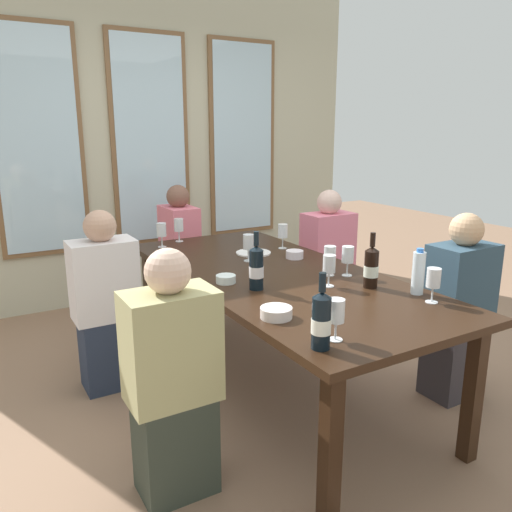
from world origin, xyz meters
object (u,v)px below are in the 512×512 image
object	(u,v)px
wine_bottle_1	(321,320)
wine_glass_8	(348,256)
seated_person_0	(173,382)
wine_glass_0	(179,226)
wine_glass_5	(161,231)
tasting_bowl_1	(295,254)
wine_glass_4	(248,243)
white_plate_0	(253,253)
tasting_bowl_2	(276,313)
dining_table	(276,284)
tasting_bowl_0	(226,279)
wine_bottle_2	(256,268)
wine_glass_1	(433,280)
seated_person_3	(327,264)
wine_bottle_0	(371,267)
seated_person_1	(458,312)
seated_person_4	(180,254)
wine_glass_3	(336,313)
wine_glass_2	(330,255)
wine_glass_7	(283,231)
water_bottle	(418,273)
seated_person_2	(106,306)
wine_glass_6	(329,265)

from	to	relation	value
wine_bottle_1	wine_glass_8	world-z (taller)	wine_bottle_1
seated_person_0	wine_glass_8	bearing A→B (deg)	14.30
wine_glass_0	wine_glass_5	distance (m)	0.20
tasting_bowl_1	wine_glass_0	bearing A→B (deg)	118.58
wine_glass_4	wine_glass_5	xyz separation A→B (m)	(-0.34, 0.65, 0.00)
white_plate_0	tasting_bowl_2	size ratio (longest dim) A/B	1.61
dining_table	tasting_bowl_2	bearing A→B (deg)	-122.60
tasting_bowl_0	wine_glass_5	distance (m)	1.00
wine_bottle_2	wine_glass_0	xyz separation A→B (m)	(0.08, 1.28, -0.00)
wine_glass_1	seated_person_3	size ratio (longest dim) A/B	0.16
white_plate_0	seated_person_3	distance (m)	0.80
wine_glass_5	wine_glass_8	bearing A→B (deg)	-61.30
wine_bottle_0	tasting_bowl_0	size ratio (longest dim) A/B	2.72
seated_person_1	seated_person_4	bearing A→B (deg)	112.45
seated_person_1	wine_glass_4	bearing A→B (deg)	133.75
wine_glass_1	wine_glass_8	bearing A→B (deg)	95.76
wine_glass_1	wine_glass_5	size ratio (longest dim) A/B	1.00
tasting_bowl_1	wine_glass_3	size ratio (longest dim) A/B	0.66
wine_glass_1	wine_glass_2	size ratio (longest dim) A/B	1.00
wine_glass_8	wine_glass_2	bearing A→B (deg)	146.37
wine_glass_1	wine_glass_7	distance (m)	1.32
tasting_bowl_2	wine_glass_4	xyz separation A→B (m)	(0.38, 0.93, 0.09)
wine_bottle_1	water_bottle	size ratio (longest dim) A/B	1.28
wine_bottle_0	seated_person_4	world-z (taller)	seated_person_4
white_plate_0	wine_glass_2	distance (m)	0.69
wine_glass_3	wine_glass_5	size ratio (longest dim) A/B	1.00
wine_glass_3	seated_person_2	world-z (taller)	seated_person_2
wine_glass_2	wine_glass_3	distance (m)	0.93
wine_bottle_1	wine_glass_1	xyz separation A→B (m)	(0.80, 0.15, 0.00)
tasting_bowl_2	wine_glass_8	world-z (taller)	wine_glass_8
wine_bottle_0	seated_person_1	xyz separation A→B (m)	(0.59, -0.12, -0.33)
wine_glass_8	seated_person_0	bearing A→B (deg)	-165.70
wine_bottle_0	wine_glass_3	world-z (taller)	wine_bottle_0
wine_glass_7	seated_person_3	distance (m)	0.62
wine_glass_4	wine_bottle_0	bearing A→B (deg)	-69.87
wine_glass_6	wine_bottle_2	bearing A→B (deg)	156.82
white_plate_0	seated_person_2	bearing A→B (deg)	176.35
tasting_bowl_2	seated_person_1	world-z (taller)	seated_person_1
seated_person_1	wine_glass_2	bearing A→B (deg)	147.58
wine_glass_1	wine_glass_3	world-z (taller)	same
seated_person_3	wine_glass_7	bearing A→B (deg)	-166.03
wine_glass_2	wine_glass_4	bearing A→B (deg)	115.32
tasting_bowl_2	seated_person_2	size ratio (longest dim) A/B	0.13
wine_bottle_2	tasting_bowl_2	bearing A→B (deg)	-108.16
wine_glass_0	white_plate_0	bearing A→B (deg)	-64.09
wine_bottle_1	wine_glass_2	distance (m)	1.01
wine_glass_6	seated_person_4	bearing A→B (deg)	93.13
wine_glass_1	wine_glass_7	xyz separation A→B (m)	(-0.01, 1.32, 0.00)
wine_glass_3	wine_bottle_1	bearing A→B (deg)	-162.09
wine_bottle_1	wine_glass_6	xyz separation A→B (m)	(0.52, 0.61, 0.00)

